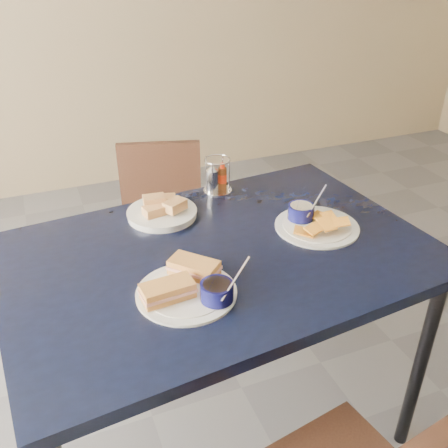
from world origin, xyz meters
name	(u,v)px	position (x,y,z in m)	size (l,w,h in m)	color
dining_table	(220,267)	(-0.12, 0.23, 0.69)	(1.40, 1.00, 0.75)	black
chair_far	(158,219)	(-0.13, 1.01, 0.46)	(0.46, 0.45, 0.80)	black
sandwich_plate	(190,286)	(-0.28, 0.06, 0.77)	(0.30, 0.28, 0.12)	white
plantain_plate	(312,221)	(0.22, 0.26, 0.77)	(0.28, 0.28, 0.12)	white
bread_basket	(162,211)	(-0.23, 0.51, 0.77)	(0.24, 0.24, 0.07)	white
condiment_caddy	(216,178)	(0.02, 0.63, 0.81)	(0.11, 0.11, 0.14)	silver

